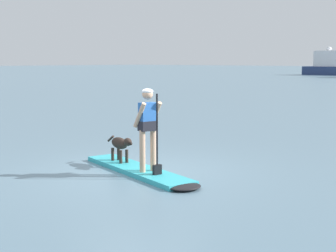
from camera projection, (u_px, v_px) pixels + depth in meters
name	position (u px, v px, depth m)	size (l,w,h in m)	color
ground_plane	(137.00, 172.00, 10.58)	(400.00, 400.00, 0.00)	slate
paddleboard	(143.00, 172.00, 10.39)	(3.76, 1.56, 0.10)	#33B2BF
person_paddler	(148.00, 124.00, 10.07)	(0.66, 0.56, 1.71)	tan
dog	(121.00, 144.00, 11.11)	(1.08, 0.38, 0.59)	#2D231E
moored_boat_far_starboard	(331.00, 66.00, 80.98)	(9.73, 3.80, 4.64)	navy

